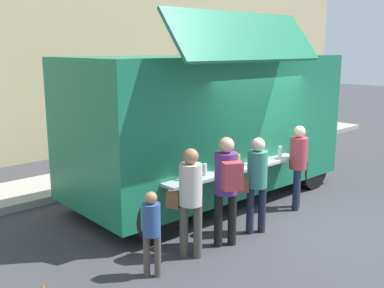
# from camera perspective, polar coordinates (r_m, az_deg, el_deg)

# --- Properties ---
(ground_plane) EXTENTS (60.00, 60.00, 0.00)m
(ground_plane) POSITION_cam_1_polar(r_m,az_deg,el_deg) (8.40, 12.56, -9.49)
(ground_plane) COLOR #38383D
(food_truck_main) EXTENTS (5.75, 3.16, 3.62)m
(food_truck_main) POSITION_cam_1_polar(r_m,az_deg,el_deg) (9.12, 2.09, 2.78)
(food_truck_main) COLOR #1A734E
(food_truck_main) RESTS_ON ground
(trash_bin) EXTENTS (0.60, 0.60, 0.91)m
(trash_bin) POSITION_cam_1_polar(r_m,az_deg,el_deg) (13.73, 6.89, 1.06)
(trash_bin) COLOR #306238
(trash_bin) RESTS_ON ground
(customer_front_ordering) EXTENTS (0.52, 0.39, 1.62)m
(customer_front_ordering) POSITION_cam_1_polar(r_m,az_deg,el_deg) (7.50, 8.09, -4.17)
(customer_front_ordering) COLOR #1C2435
(customer_front_ordering) RESTS_ON ground
(customer_mid_with_backpack) EXTENTS (0.47, 0.56, 1.73)m
(customer_mid_with_backpack) POSITION_cam_1_polar(r_m,az_deg,el_deg) (6.91, 4.40, -4.67)
(customer_mid_with_backpack) COLOR black
(customer_mid_with_backpack) RESTS_ON ground
(customer_rear_waiting) EXTENTS (0.41, 0.52, 1.64)m
(customer_rear_waiting) POSITION_cam_1_polar(r_m,az_deg,el_deg) (6.58, -0.28, -6.25)
(customer_rear_waiting) COLOR #4E483F
(customer_rear_waiting) RESTS_ON ground
(customer_extra_browsing) EXTENTS (0.33, 0.33, 1.62)m
(customer_extra_browsing) POSITION_cam_1_polar(r_m,az_deg,el_deg) (8.79, 13.20, -1.94)
(customer_extra_browsing) COLOR #1D2339
(customer_extra_browsing) RESTS_ON ground
(child_near_queue) EXTENTS (0.24, 0.24, 1.19)m
(child_near_queue) POSITION_cam_1_polar(r_m,az_deg,el_deg) (6.14, -5.11, -10.27)
(child_near_queue) COLOR #4E463F
(child_near_queue) RESTS_ON ground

